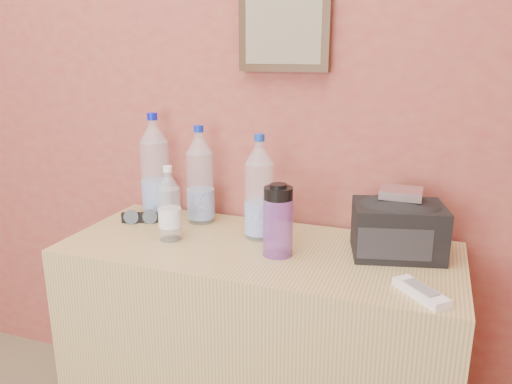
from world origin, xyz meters
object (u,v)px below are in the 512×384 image
sunglasses (141,217)px  toiletry_bag (398,226)px  pet_large_a (155,171)px  nalgene_bottle (278,220)px  pet_small (169,208)px  foil_packet (401,193)px  pet_large_c (259,193)px  ac_remote (421,292)px  dresser (258,353)px  pet_large_b (200,180)px

sunglasses → toiletry_bag: (0.87, 0.01, 0.07)m
pet_large_a → nalgene_bottle: bearing=-21.8°
pet_small → sunglasses: (-0.18, 0.11, -0.09)m
nalgene_bottle → foil_packet: size_ratio=1.84×
pet_large_c → pet_small: size_ratio=1.40×
pet_large_a → ac_remote: bearing=-20.0°
pet_large_c → ac_remote: 0.58m
pet_large_a → pet_large_c: bearing=-12.3°
pet_large_c → nalgene_bottle: (0.10, -0.12, -0.04)m
nalgene_bottle → foil_packet: nalgene_bottle is taller
dresser → foil_packet: 0.70m
pet_large_b → pet_large_c: 0.26m
toiletry_bag → pet_small: bearing=176.2°
pet_large_c → ac_remote: (0.51, -0.25, -0.14)m
nalgene_bottle → sunglasses: nalgene_bottle is taller
nalgene_bottle → ac_remote: size_ratio=1.37×
pet_large_a → pet_small: 0.28m
dresser → toiletry_bag: size_ratio=4.73×
nalgene_bottle → sunglasses: size_ratio=1.57×
pet_small → nalgene_bottle: bearing=-0.4°
pet_large_b → pet_large_c: (0.24, -0.08, -0.00)m
dresser → ac_remote: (0.49, -0.17, 0.39)m
pet_large_a → ac_remote: 1.01m
dresser → foil_packet: bearing=12.8°
nalgene_bottle → foil_packet: 0.37m
nalgene_bottle → dresser: bearing=153.2°
pet_small → ac_remote: (0.77, -0.13, -0.10)m
dresser → pet_large_c: pet_large_c is taller
toiletry_bag → dresser: bearing=178.0°
pet_large_c → sunglasses: size_ratio=2.45×
toiletry_bag → foil_packet: 0.10m
foil_packet → ac_remote: bearing=-73.2°
pet_large_a → pet_small: size_ratio=1.55×
pet_large_b → ac_remote: (0.75, -0.33, -0.14)m
pet_small → sunglasses: pet_small is taller
pet_large_a → pet_large_c: size_ratio=1.11×
nalgene_bottle → sunglasses: bearing=168.0°
pet_large_a → toiletry_bag: bearing=-6.0°
pet_large_b → toiletry_bag: size_ratio=1.33×
pet_large_c → nalgene_bottle: size_ratio=1.56×
nalgene_bottle → sunglasses: (-0.54, 0.11, -0.09)m
nalgene_bottle → foil_packet: bearing=21.5°
pet_large_b → sunglasses: size_ratio=2.47×
ac_remote → foil_packet: bearing=153.5°
pet_large_a → pet_large_b: size_ratio=1.09×
pet_small → pet_large_a: bearing=129.5°
pet_large_c → sunglasses: (-0.44, -0.00, -0.13)m
ac_remote → toiletry_bag: size_ratio=0.62×
ac_remote → toiletry_bag: (-0.08, 0.25, 0.08)m
toiletry_bag → foil_packet: (0.00, 0.01, 0.10)m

